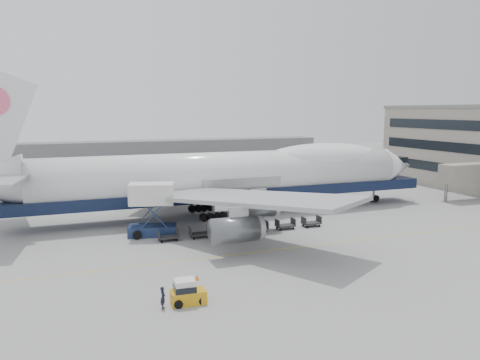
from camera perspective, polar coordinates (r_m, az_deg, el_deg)
name	(u,v)px	position (r m, az deg, el deg)	size (l,w,h in m)	color
ground	(261,235)	(55.75, 2.58, -6.73)	(260.00, 260.00, 0.00)	gray
apron_line	(284,249)	(50.53, 5.33, -8.37)	(60.00, 0.15, 0.01)	gold
hangar	(111,155)	(120.33, -15.45, 2.90)	(110.00, 8.00, 7.00)	slate
airliner	(231,175)	(65.80, -1.06, 0.63)	(67.00, 55.30, 19.98)	white
catering_truck	(152,207)	(55.76, -10.69, -3.21)	(6.02, 4.81, 6.21)	#1A294E
baggage_tug	(187,293)	(36.88, -6.49, -13.51)	(2.71, 1.56, 1.93)	#C69012
ground_worker	(163,298)	(36.31, -9.37, -13.96)	(0.62, 0.40, 1.69)	black
traffic_cone	(197,277)	(41.70, -5.26, -11.73)	(0.36, 0.36, 0.53)	orange
dolly_0	(168,236)	(53.80, -8.76, -6.80)	(2.30, 1.35, 1.30)	#2D2D30
dolly_1	(200,233)	(54.66, -4.96, -6.49)	(2.30, 1.35, 1.30)	#2D2D30
dolly_2	(229,230)	(55.75, -1.30, -6.16)	(2.30, 1.35, 1.30)	#2D2D30
dolly_3	(258,228)	(57.06, 2.20, -5.82)	(2.30, 1.35, 1.30)	#2D2D30
dolly_4	(285,225)	(58.57, 5.53, -5.47)	(2.30, 1.35, 1.30)	#2D2D30
dolly_5	(311,222)	(60.27, 8.68, -5.13)	(2.30, 1.35, 1.30)	#2D2D30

